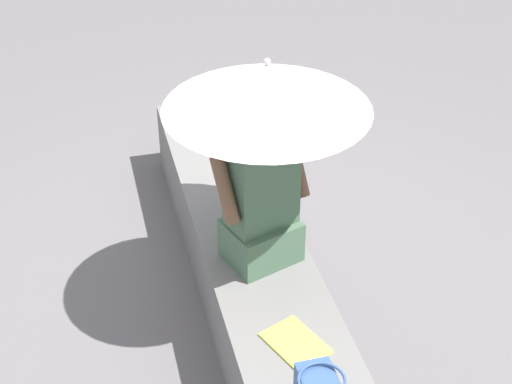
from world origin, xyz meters
TOP-DOWN VIEW (x-y plane):
  - ground_plane at (0.00, 0.00)m, footprint 14.00×14.00m
  - stone_bench at (0.00, 0.00)m, footprint 3.20×0.53m
  - person_seated at (-0.15, -0.01)m, footprint 0.38×0.51m
  - parasol at (-0.14, -0.04)m, footprint 0.95×0.95m
  - magazine at (-0.77, -0.01)m, footprint 0.34×0.29m

SIDE VIEW (x-z plane):
  - ground_plane at x=0.00m, z-range 0.00..0.00m
  - stone_bench at x=0.00m, z-range 0.00..0.47m
  - magazine at x=-0.77m, z-range 0.47..0.48m
  - person_seated at x=-0.15m, z-range 0.41..1.31m
  - parasol at x=-0.14m, z-range 0.87..1.95m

